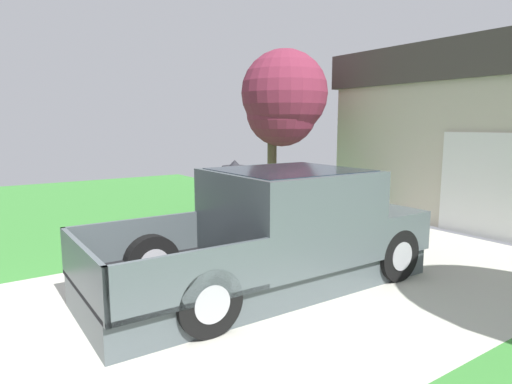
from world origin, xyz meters
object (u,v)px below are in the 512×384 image
at_px(pickup_truck, 284,232).
at_px(handbag, 218,247).
at_px(wheeled_trash_bin, 324,196).
at_px(person_with_hat, 235,201).
at_px(neighbor_tree, 283,100).

height_order(pickup_truck, handbag, pickup_truck).
xyz_separation_m(pickup_truck, wheeled_trash_bin, (-3.00, 3.65, -0.19)).
height_order(person_with_hat, handbag, person_with_hat).
relative_size(person_with_hat, wheeled_trash_bin, 1.59).
relative_size(handbag, neighbor_tree, 0.09).
bearing_deg(neighbor_tree, pickup_truck, -37.92).
xyz_separation_m(person_with_hat, wheeled_trash_bin, (-1.36, 3.48, -0.40)).
height_order(pickup_truck, wheeled_trash_bin, pickup_truck).
bearing_deg(pickup_truck, wheeled_trash_bin, 130.13).
relative_size(pickup_truck, handbag, 12.41).
relative_size(pickup_truck, wheeled_trash_bin, 4.63).
xyz_separation_m(pickup_truck, person_with_hat, (-1.64, 0.18, 0.21)).
xyz_separation_m(person_with_hat, neighbor_tree, (-2.88, 3.35, 2.02)).
distance_m(person_with_hat, handbag, 0.92).
bearing_deg(person_with_hat, wheeled_trash_bin, 133.14).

